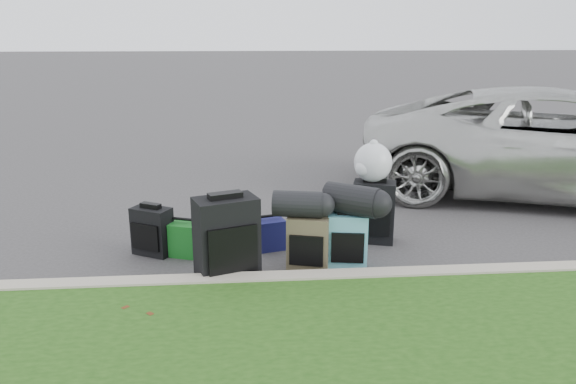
{
  "coord_description": "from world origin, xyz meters",
  "views": [
    {
      "loc": [
        -0.57,
        -5.47,
        2.19
      ],
      "look_at": [
        -0.1,
        0.2,
        0.55
      ],
      "focal_mm": 35.0,
      "sensor_mm": 36.0,
      "label": 1
    }
  ],
  "objects": [
    {
      "name": "suitcase_large_black_left",
      "position": [
        -0.73,
        -0.75,
        0.39
      ],
      "size": [
        0.62,
        0.49,
        0.78
      ],
      "primitive_type": "cube",
      "rotation": [
        0.0,
        0.0,
        0.34
      ],
      "color": "black",
      "rests_on": "ground"
    },
    {
      "name": "suitcase_olive",
      "position": [
        0.03,
        -0.56,
        0.26
      ],
      "size": [
        0.43,
        0.33,
        0.53
      ],
      "primitive_type": "cube",
      "rotation": [
        0.0,
        0.0,
        -0.27
      ],
      "color": "#463E2B",
      "rests_on": "ground"
    },
    {
      "name": "suitcase_large_black_right",
      "position": [
        0.81,
        0.13,
        0.33
      ],
      "size": [
        0.5,
        0.37,
        0.66
      ],
      "primitive_type": "cube",
      "rotation": [
        0.0,
        0.0,
        -0.28
      ],
      "color": "black",
      "rests_on": "ground"
    },
    {
      "name": "duffel_left",
      "position": [
        -0.07,
        -0.56,
        0.65
      ],
      "size": [
        0.5,
        0.34,
        0.25
      ],
      "primitive_type": "cylinder",
      "rotation": [
        0.0,
        1.57,
        -0.21
      ],
      "color": "black",
      "rests_on": "suitcase_olive"
    },
    {
      "name": "suitcase_teal",
      "position": [
        0.41,
        -0.53,
        0.27
      ],
      "size": [
        0.4,
        0.28,
        0.53
      ],
      "primitive_type": "cube",
      "rotation": [
        0.0,
        0.0,
        -0.16
      ],
      "color": "teal",
      "rests_on": "ground"
    },
    {
      "name": "suv",
      "position": [
        3.72,
        1.68,
        0.73
      ],
      "size": [
        5.74,
        4.03,
        1.45
      ],
      "primitive_type": "imported",
      "rotation": [
        0.0,
        0.0,
        1.23
      ],
      "color": "#B7B7B2",
      "rests_on": "ground"
    },
    {
      "name": "ground",
      "position": [
        0.0,
        0.0,
        0.0
      ],
      "size": [
        120.0,
        120.0,
        0.0
      ],
      "primitive_type": "plane",
      "color": "#383535",
      "rests_on": "ground"
    },
    {
      "name": "tote_green",
      "position": [
        -1.15,
        -0.11,
        0.17
      ],
      "size": [
        0.36,
        0.33,
        0.34
      ],
      "primitive_type": "cube",
      "rotation": [
        0.0,
        0.0,
        -0.35
      ],
      "color": "#16641D",
      "rests_on": "ground"
    },
    {
      "name": "curb",
      "position": [
        0.0,
        -1.0,
        0.07
      ],
      "size": [
        120.0,
        0.18,
        0.15
      ],
      "primitive_type": "cube",
      "color": "#9E937F",
      "rests_on": "ground"
    },
    {
      "name": "suitcase_small_black",
      "position": [
        -1.5,
        -0.05,
        0.24
      ],
      "size": [
        0.44,
        0.38,
        0.49
      ],
      "primitive_type": "cube",
      "rotation": [
        0.0,
        0.0,
        -0.5
      ],
      "color": "black",
      "rests_on": "ground"
    },
    {
      "name": "trash_bag",
      "position": [
        0.79,
        0.17,
        0.86
      ],
      "size": [
        0.4,
        0.4,
        0.4
      ],
      "primitive_type": "sphere",
      "color": "silver",
      "rests_on": "suitcase_large_black_right"
    },
    {
      "name": "duffel_right",
      "position": [
        0.44,
        -0.54,
        0.67
      ],
      "size": [
        0.58,
        0.52,
        0.29
      ],
      "primitive_type": "cylinder",
      "rotation": [
        0.0,
        1.57,
        -0.61
      ],
      "color": "black",
      "rests_on": "suitcase_teal"
    },
    {
      "name": "tote_navy",
      "position": [
        -0.31,
        -0.0,
        0.16
      ],
      "size": [
        0.35,
        0.3,
        0.32
      ],
      "primitive_type": "cube",
      "rotation": [
        0.0,
        0.0,
        0.27
      ],
      "color": "#16174D",
      "rests_on": "ground"
    }
  ]
}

